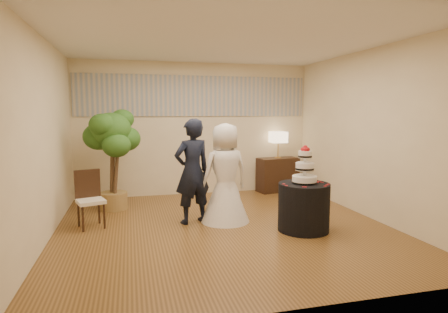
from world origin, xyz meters
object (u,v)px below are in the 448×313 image
object	(u,v)px
cake_table	(304,207)
table_lamp	(278,145)
ficus_tree	(112,159)
console	(278,175)
wedding_cake	(305,164)
bride	(225,173)
side_chair	(91,199)
groom	(192,171)

from	to	relation	value
cake_table	table_lamp	distance (m)	2.87
ficus_tree	console	bearing A→B (deg)	12.12
wedding_cake	console	world-z (taller)	wedding_cake
bride	side_chair	world-z (taller)	bride
bride	ficus_tree	distance (m)	2.16
side_chair	cake_table	bearing A→B (deg)	-34.73
console	ficus_tree	size ratio (longest dim) A/B	0.49
bride	console	size ratio (longest dim) A/B	1.77
bride	side_chair	bearing A→B (deg)	-16.86
ficus_tree	groom	bearing A→B (deg)	-42.40
table_lamp	wedding_cake	bearing A→B (deg)	-104.37
groom	console	bearing A→B (deg)	-158.12
cake_table	ficus_tree	xyz separation A→B (m)	(-2.80, 1.95, 0.57)
groom	cake_table	bearing A→B (deg)	134.20
groom	cake_table	size ratio (longest dim) A/B	2.20
wedding_cake	ficus_tree	xyz separation A→B (m)	(-2.80, 1.95, -0.07)
wedding_cake	console	distance (m)	2.85
side_chair	bride	bearing A→B (deg)	-23.17
console	side_chair	xyz separation A→B (m)	(-3.79, -1.77, 0.06)
table_lamp	ficus_tree	bearing A→B (deg)	-167.88
table_lamp	console	bearing A→B (deg)	0.00
cake_table	side_chair	distance (m)	3.23
bride	ficus_tree	bearing A→B (deg)	-45.88
wedding_cake	cake_table	bearing A→B (deg)	0.00
groom	wedding_cake	world-z (taller)	groom
cake_table	side_chair	world-z (taller)	side_chair
wedding_cake	console	bearing A→B (deg)	75.63
groom	ficus_tree	distance (m)	1.71
cake_table	wedding_cake	world-z (taller)	wedding_cake
ficus_tree	side_chair	xyz separation A→B (m)	(-0.29, -1.02, -0.49)
wedding_cake	ficus_tree	world-z (taller)	ficus_tree
table_lamp	cake_table	bearing A→B (deg)	-104.37
console	ficus_tree	xyz separation A→B (m)	(-3.50, -0.75, 0.55)
bride	wedding_cake	size ratio (longest dim) A/B	2.80
groom	console	size ratio (longest dim) A/B	1.84
wedding_cake	groom	bearing A→B (deg)	152.71
table_lamp	ficus_tree	size ratio (longest dim) A/B	0.31
cake_table	wedding_cake	xyz separation A→B (m)	(0.00, 0.00, 0.64)
bride	ficus_tree	world-z (taller)	ficus_tree
table_lamp	side_chair	distance (m)	4.22
table_lamp	ficus_tree	world-z (taller)	ficus_tree
cake_table	console	distance (m)	2.79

